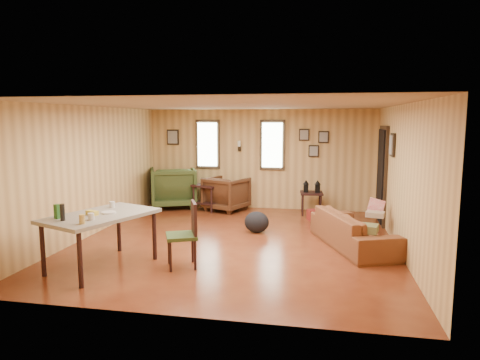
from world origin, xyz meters
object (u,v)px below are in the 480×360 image
Objects in this scene: recliner_brown at (226,192)px; side_table at (312,191)px; dining_table at (100,219)px; recliner_green at (173,185)px; sofa at (353,224)px; end_table at (208,193)px.

recliner_brown reaches higher than side_table.
dining_table is (-2.93, -4.17, 0.18)m from side_table.
side_table is at bearing 153.64° from recliner_green.
dining_table is (0.45, -4.37, 0.18)m from recliner_green.
side_table is at bearing 76.41° from dining_table.
recliner_brown reaches higher than sofa.
sofa is 3.72m from recliner_brown.
dining_table reaches higher than end_table.
sofa is 2.53× the size of side_table.
recliner_brown is 0.45m from end_table.
sofa is 2.27× the size of recliner_brown.
dining_table is at bearing 72.83° from recliner_green.
end_table is (0.94, -0.21, -0.11)m from recliner_green.
recliner_brown reaches higher than end_table.
end_table is 2.44m from side_table.
recliner_brown is 1.39m from recliner_green.
recliner_green is 0.97m from end_table.
recliner_green is 4.39m from dining_table.
end_table is at bearing 34.76° from recliner_brown.
recliner_green reaches higher than end_table.
end_table is 0.97× the size of side_table.
sofa is at bearing -72.54° from side_table.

